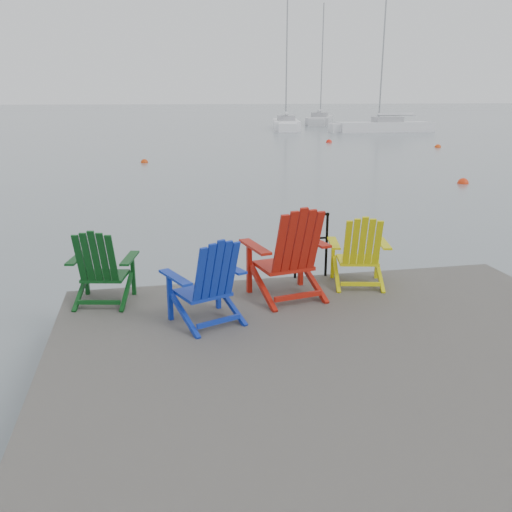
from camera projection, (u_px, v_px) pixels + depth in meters
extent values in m
plane|color=slate|center=(357.00, 405.00, 5.33)|extent=(400.00, 400.00, 0.00)
cube|color=#2F2C2A|center=(359.00, 368.00, 5.21)|extent=(6.00, 5.00, 0.20)
cylinder|color=black|center=(94.00, 356.00, 6.97)|extent=(0.26, 0.26, 1.20)
cylinder|color=black|center=(297.00, 338.00, 7.48)|extent=(0.26, 0.26, 1.20)
cylinder|color=black|center=(473.00, 323.00, 7.99)|extent=(0.26, 0.26, 1.20)
cylinder|color=black|center=(296.00, 246.00, 7.36)|extent=(0.04, 0.04, 0.90)
cylinder|color=black|center=(327.00, 245.00, 7.45)|extent=(0.04, 0.04, 0.90)
cylinder|color=black|center=(312.00, 215.00, 7.28)|extent=(0.48, 0.04, 0.04)
cylinder|color=black|center=(311.00, 238.00, 7.38)|extent=(0.44, 0.03, 0.03)
cube|color=#0B3D13|center=(105.00, 276.00, 6.60)|extent=(0.58, 0.54, 0.04)
cube|color=#0B3D13|center=(86.00, 274.00, 6.80)|extent=(0.05, 0.05, 0.53)
cube|color=#0B3D13|center=(133.00, 275.00, 6.79)|extent=(0.05, 0.05, 0.53)
cube|color=#0B3D13|center=(77.00, 258.00, 6.52)|extent=(0.23, 0.58, 0.03)
cube|color=#0B3D13|center=(130.00, 258.00, 6.52)|extent=(0.23, 0.58, 0.03)
cube|color=#0B3D13|center=(96.00, 259.00, 6.22)|extent=(0.50, 0.33, 0.64)
cube|color=#0F299E|center=(203.00, 292.00, 6.01)|extent=(0.66, 0.63, 0.04)
cube|color=#0F299E|center=(170.00, 297.00, 6.02)|extent=(0.06, 0.06, 0.55)
cube|color=#0F299E|center=(218.00, 286.00, 6.35)|extent=(0.06, 0.06, 0.55)
cube|color=#0F299E|center=(175.00, 277.00, 5.75)|extent=(0.34, 0.60, 0.03)
cube|color=#0F299E|center=(229.00, 267.00, 6.11)|extent=(0.34, 0.60, 0.03)
cube|color=#0F299E|center=(216.00, 272.00, 5.67)|extent=(0.54, 0.42, 0.67)
cube|color=#A3170C|center=(283.00, 266.00, 6.77)|extent=(0.72, 0.66, 0.05)
cube|color=#A3170C|center=(249.00, 268.00, 6.85)|extent=(0.07, 0.07, 0.65)
cube|color=#A3170C|center=(301.00, 261.00, 7.12)|extent=(0.07, 0.07, 0.65)
cube|color=#A3170C|center=(255.00, 247.00, 6.52)|extent=(0.28, 0.73, 0.03)
cube|color=#A3170C|center=(313.00, 240.00, 6.81)|extent=(0.28, 0.73, 0.03)
cube|color=#A3170C|center=(298.00, 243.00, 6.32)|extent=(0.62, 0.41, 0.80)
cube|color=#D0CC0B|center=(357.00, 260.00, 7.22)|extent=(0.60, 0.55, 0.04)
cube|color=#D0CC0B|center=(333.00, 259.00, 7.42)|extent=(0.06, 0.06, 0.54)
cube|color=#D0CC0B|center=(377.00, 259.00, 7.41)|extent=(0.06, 0.06, 0.54)
cube|color=#D0CC0B|center=(334.00, 243.00, 7.14)|extent=(0.24, 0.60, 0.03)
cube|color=#D0CC0B|center=(383.00, 243.00, 7.13)|extent=(0.24, 0.60, 0.03)
cube|color=#D0CC0B|center=(363.00, 243.00, 6.83)|extent=(0.52, 0.34, 0.66)
cube|color=white|center=(286.00, 126.00, 49.42)|extent=(3.99, 8.81, 1.10)
cube|color=#9E9EA3|center=(286.00, 118.00, 48.81)|extent=(2.06, 2.83, 0.55)
cylinder|color=gray|center=(287.00, 58.00, 48.15)|extent=(0.12, 0.12, 10.67)
cube|color=silver|center=(320.00, 122.00, 58.32)|extent=(5.54, 9.23, 1.10)
cube|color=#9E9EA3|center=(320.00, 115.00, 57.69)|extent=(2.53, 3.12, 0.55)
cylinder|color=gray|center=(322.00, 61.00, 56.99)|extent=(0.12, 0.12, 11.26)
cube|color=white|center=(383.00, 129.00, 45.70)|extent=(7.84, 2.04, 1.10)
cube|color=#9E9EA3|center=(387.00, 120.00, 45.57)|extent=(2.35, 1.43, 0.55)
cylinder|color=gray|center=(382.00, 60.00, 44.07)|extent=(0.12, 0.12, 9.80)
sphere|color=red|center=(463.00, 184.00, 18.73)|extent=(0.38, 0.38, 0.38)
sphere|color=#CD3C0C|center=(144.00, 163.00, 24.59)|extent=(0.33, 0.33, 0.33)
sphere|color=#E4430D|center=(438.00, 147.00, 31.86)|extent=(0.37, 0.37, 0.37)
sphere|color=red|center=(329.00, 142.00, 35.22)|extent=(0.40, 0.40, 0.40)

